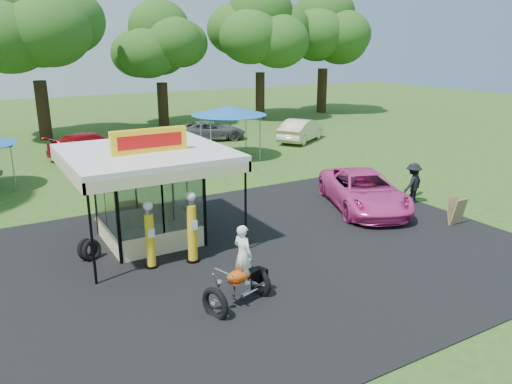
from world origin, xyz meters
TOP-DOWN VIEW (x-y plane):
  - ground at (0.00, 0.00)m, footprint 120.00×120.00m
  - asphalt_apron at (0.00, 2.00)m, footprint 20.00×14.00m
  - gas_station_kiosk at (-2.00, 4.99)m, footprint 5.40×5.40m
  - gas_pump_left at (-2.73, 2.75)m, footprint 0.42×0.42m
  - gas_pump_right at (-1.41, 2.49)m, footprint 0.45×0.45m
  - motorcycle at (-1.34, -0.68)m, footprint 2.09×1.45m
  - spare_tires at (-4.31, 4.38)m, footprint 0.94×0.81m
  - a_frame_sign at (8.97, 0.54)m, footprint 0.62×0.55m
  - kiosk_car at (-2.00, 7.20)m, footprint 2.82×1.13m
  - pink_sedan at (7.20, 3.90)m, footprint 4.70×6.43m
  - spectator_east_a at (9.49, 3.29)m, footprint 1.34×0.97m
  - spectator_east_b at (10.54, 4.12)m, footprint 0.96×0.78m
  - bg_car_b at (-0.65, 20.41)m, footprint 5.76×3.88m
  - bg_car_c at (2.19, 19.47)m, footprint 4.58×3.51m
  - bg_car_d at (8.36, 21.76)m, footprint 5.45×3.34m
  - bg_car_e at (13.85, 18.00)m, footprint 5.15×4.17m
  - tent_east at (6.79, 15.74)m, footprint 4.63×4.63m
  - oak_far_c at (-2.17, 28.33)m, footprint 10.32×10.32m
  - oak_far_d at (7.74, 30.09)m, footprint 8.55×8.55m
  - oak_far_e at (17.13, 29.43)m, footprint 10.01×10.01m
  - oak_far_f at (24.87, 30.01)m, footprint 10.00×10.00m

SIDE VIEW (x-z plane):
  - ground at x=0.00m, z-range 0.00..0.00m
  - asphalt_apron at x=0.00m, z-range 0.00..0.04m
  - spare_tires at x=-4.31m, z-range -0.01..0.75m
  - kiosk_car at x=-2.00m, z-range 0.00..0.96m
  - a_frame_sign at x=8.97m, z-range 0.01..1.11m
  - bg_car_d at x=8.36m, z-range 0.00..1.41m
  - bg_car_c at x=2.19m, z-range 0.00..1.46m
  - spectator_east_b at x=10.54m, z-range 0.00..1.52m
  - bg_car_b at x=-0.65m, z-range 0.00..1.55m
  - pink_sedan at x=7.20m, z-range 0.00..1.62m
  - bg_car_e at x=13.85m, z-range 0.00..1.65m
  - motorcycle at x=-1.34m, z-range -0.26..2.11m
  - spectator_east_a at x=9.49m, z-range 0.00..1.87m
  - gas_pump_left at x=-2.73m, z-range -0.05..2.20m
  - gas_pump_right at x=-1.41m, z-range -0.05..2.39m
  - gas_station_kiosk at x=-2.00m, z-range -0.31..3.87m
  - tent_east at x=6.79m, z-range 1.31..4.55m
  - oak_far_d at x=7.74m, z-range 1.40..11.58m
  - oak_far_e at x=17.13m, z-range 1.65..13.57m
  - oak_far_c at x=-2.17m, z-range 1.64..13.80m
  - oak_far_f at x=24.87m, z-range 1.71..13.76m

